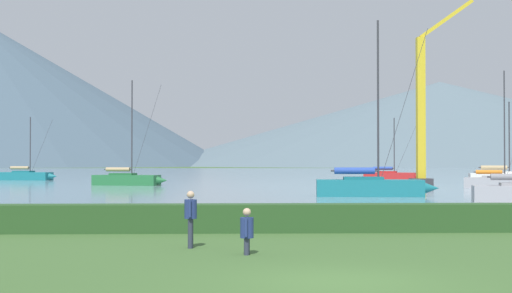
{
  "coord_description": "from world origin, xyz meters",
  "views": [
    {
      "loc": [
        -2.29,
        -15.71,
        2.51
      ],
      "look_at": [
        0.07,
        49.91,
        3.79
      ],
      "focal_mm": 52.93,
      "sensor_mm": 36.0,
      "label": 1
    }
  ],
  "objects_px": {
    "person_standing_walker": "(191,214)",
    "sailboat_slip_2": "(391,176)",
    "sailboat_slip_8": "(371,186)",
    "sailboat_slip_11": "(500,182)",
    "sailboat_slip_12": "(127,179)",
    "dock_crane": "(422,120)",
    "sailboat_slip_6": "(505,177)",
    "person_seated_viewer": "(247,229)",
    "sailboat_slip_0": "(27,175)"
  },
  "relations": [
    {
      "from": "sailboat_slip_11",
      "to": "sailboat_slip_2",
      "type": "bearing_deg",
      "value": 118.83
    },
    {
      "from": "sailboat_slip_12",
      "to": "dock_crane",
      "type": "distance_m",
      "value": 30.76
    },
    {
      "from": "sailboat_slip_11",
      "to": "person_standing_walker",
      "type": "height_order",
      "value": "sailboat_slip_11"
    },
    {
      "from": "sailboat_slip_0",
      "to": "sailboat_slip_12",
      "type": "relative_size",
      "value": 0.76
    },
    {
      "from": "sailboat_slip_11",
      "to": "person_standing_walker",
      "type": "bearing_deg",
      "value": -98.53
    },
    {
      "from": "sailboat_slip_6",
      "to": "person_standing_walker",
      "type": "bearing_deg",
      "value": -105.55
    },
    {
      "from": "person_seated_viewer",
      "to": "sailboat_slip_0",
      "type": "bearing_deg",
      "value": 115.91
    },
    {
      "from": "sailboat_slip_8",
      "to": "person_standing_walker",
      "type": "distance_m",
      "value": 33.63
    },
    {
      "from": "sailboat_slip_6",
      "to": "person_seated_viewer",
      "type": "bearing_deg",
      "value": -103.78
    },
    {
      "from": "person_standing_walker",
      "to": "sailboat_slip_2",
      "type": "bearing_deg",
      "value": 76.57
    },
    {
      "from": "sailboat_slip_0",
      "to": "person_seated_viewer",
      "type": "distance_m",
      "value": 84.87
    },
    {
      "from": "sailboat_slip_8",
      "to": "sailboat_slip_12",
      "type": "height_order",
      "value": "sailboat_slip_8"
    },
    {
      "from": "person_seated_viewer",
      "to": "dock_crane",
      "type": "bearing_deg",
      "value": 78.07
    },
    {
      "from": "person_seated_viewer",
      "to": "person_standing_walker",
      "type": "distance_m",
      "value": 2.28
    },
    {
      "from": "sailboat_slip_0",
      "to": "person_standing_walker",
      "type": "relative_size",
      "value": 5.06
    },
    {
      "from": "sailboat_slip_2",
      "to": "person_standing_walker",
      "type": "bearing_deg",
      "value": -86.35
    },
    {
      "from": "sailboat_slip_6",
      "to": "sailboat_slip_12",
      "type": "xyz_separation_m",
      "value": [
        -41.3,
        -4.1,
        -0.04
      ]
    },
    {
      "from": "sailboat_slip_0",
      "to": "sailboat_slip_8",
      "type": "height_order",
      "value": "sailboat_slip_8"
    },
    {
      "from": "sailboat_slip_0",
      "to": "sailboat_slip_2",
      "type": "xyz_separation_m",
      "value": [
        47.73,
        -3.41,
        -0.01
      ]
    },
    {
      "from": "sailboat_slip_8",
      "to": "sailboat_slip_6",
      "type": "bearing_deg",
      "value": 60.66
    },
    {
      "from": "sailboat_slip_8",
      "to": "sailboat_slip_2",
      "type": "bearing_deg",
      "value": 81.65
    },
    {
      "from": "sailboat_slip_8",
      "to": "sailboat_slip_12",
      "type": "bearing_deg",
      "value": 134.85
    },
    {
      "from": "sailboat_slip_2",
      "to": "sailboat_slip_8",
      "type": "relative_size",
      "value": 0.65
    },
    {
      "from": "person_seated_viewer",
      "to": "person_standing_walker",
      "type": "height_order",
      "value": "person_standing_walker"
    },
    {
      "from": "sailboat_slip_8",
      "to": "sailboat_slip_11",
      "type": "xyz_separation_m",
      "value": [
        14.99,
        15.52,
        -0.13
      ]
    },
    {
      "from": "sailboat_slip_2",
      "to": "sailboat_slip_8",
      "type": "xyz_separation_m",
      "value": [
        -10.88,
        -43.69,
        0.12
      ]
    },
    {
      "from": "sailboat_slip_12",
      "to": "person_seated_viewer",
      "type": "xyz_separation_m",
      "value": [
        11.04,
        -58.66,
        0.02
      ]
    },
    {
      "from": "sailboat_slip_8",
      "to": "sailboat_slip_11",
      "type": "relative_size",
      "value": 1.16
    },
    {
      "from": "sailboat_slip_8",
      "to": "dock_crane",
      "type": "xyz_separation_m",
      "value": [
        9.15,
        20.87,
        5.85
      ]
    },
    {
      "from": "sailboat_slip_6",
      "to": "person_seated_viewer",
      "type": "xyz_separation_m",
      "value": [
        -30.26,
        -62.76,
        -0.01
      ]
    },
    {
      "from": "sailboat_slip_11",
      "to": "sailboat_slip_6",
      "type": "bearing_deg",
      "value": 88.6
    },
    {
      "from": "sailboat_slip_6",
      "to": "sailboat_slip_12",
      "type": "distance_m",
      "value": 41.51
    },
    {
      "from": "sailboat_slip_6",
      "to": "person_standing_walker",
      "type": "relative_size",
      "value": 5.55
    },
    {
      "from": "sailboat_slip_0",
      "to": "sailboat_slip_12",
      "type": "height_order",
      "value": "sailboat_slip_12"
    },
    {
      "from": "sailboat_slip_6",
      "to": "sailboat_slip_11",
      "type": "bearing_deg",
      "value": -99.97
    },
    {
      "from": "sailboat_slip_8",
      "to": "person_standing_walker",
      "type": "height_order",
      "value": "sailboat_slip_8"
    },
    {
      "from": "sailboat_slip_0",
      "to": "sailboat_slip_2",
      "type": "relative_size",
      "value": 1.03
    },
    {
      "from": "sailboat_slip_8",
      "to": "sailboat_slip_12",
      "type": "distance_m",
      "value": 32.74
    },
    {
      "from": "sailboat_slip_8",
      "to": "person_standing_walker",
      "type": "bearing_deg",
      "value": -103.92
    },
    {
      "from": "sailboat_slip_11",
      "to": "dock_crane",
      "type": "distance_m",
      "value": 9.92
    },
    {
      "from": "person_standing_walker",
      "to": "sailboat_slip_0",
      "type": "bearing_deg",
      "value": 110.93
    },
    {
      "from": "sailboat_slip_2",
      "to": "sailboat_slip_11",
      "type": "bearing_deg",
      "value": -61.69
    },
    {
      "from": "sailboat_slip_2",
      "to": "sailboat_slip_8",
      "type": "height_order",
      "value": "sailboat_slip_8"
    },
    {
      "from": "sailboat_slip_2",
      "to": "sailboat_slip_12",
      "type": "relative_size",
      "value": 0.74
    },
    {
      "from": "sailboat_slip_12",
      "to": "dock_crane",
      "type": "relative_size",
      "value": 0.58
    },
    {
      "from": "sailboat_slip_0",
      "to": "sailboat_slip_8",
      "type": "relative_size",
      "value": 0.66
    },
    {
      "from": "sailboat_slip_11",
      "to": "person_standing_walker",
      "type": "relative_size",
      "value": 6.61
    },
    {
      "from": "dock_crane",
      "to": "sailboat_slip_12",
      "type": "bearing_deg",
      "value": 171.44
    },
    {
      "from": "dock_crane",
      "to": "sailboat_slip_0",
      "type": "bearing_deg",
      "value": 150.3
    },
    {
      "from": "sailboat_slip_6",
      "to": "sailboat_slip_12",
      "type": "bearing_deg",
      "value": -162.38
    }
  ]
}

